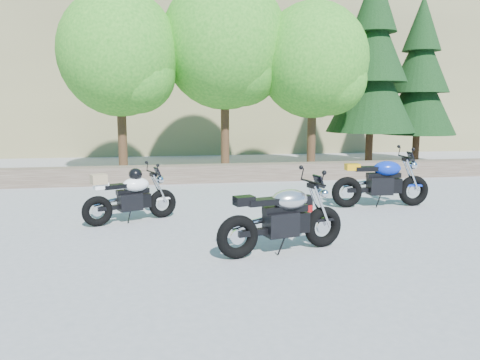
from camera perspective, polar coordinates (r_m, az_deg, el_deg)
name	(u,v)px	position (r m, az deg, el deg)	size (l,w,h in m)	color
ground	(238,231)	(8.26, -0.22, -6.25)	(90.00, 90.00, 0.00)	gray
stone_wall	(208,173)	(13.57, -3.97, 0.80)	(22.00, 0.55, 0.50)	brown
hillside	(217,34)	(36.52, -2.79, 17.32)	(80.00, 30.00, 15.00)	olive
tree_decid_left	(123,58)	(15.12, -14.11, 14.25)	(3.67, 3.67, 5.62)	#382314
tree_decid_mid	(228,48)	(15.68, -1.45, 15.80)	(4.08, 4.08, 6.24)	#382314
tree_decid_right	(317,65)	(15.68, 9.36, 13.70)	(3.54, 3.54, 5.41)	#382314
conifer_near	(373,64)	(17.79, 15.86, 13.49)	(3.17, 3.17, 7.06)	#382314
conifer_far	(420,77)	(19.31, 21.07, 11.63)	(2.82, 2.82, 6.27)	#382314
silver_bike	(283,219)	(7.00, 5.27, -4.78)	(2.06, 0.78, 1.05)	black
white_bike	(130,196)	(9.04, -13.23, -1.90)	(1.75, 0.88, 1.02)	black
blue_bike	(381,182)	(10.61, 16.87, -0.28)	(2.20, 0.70, 1.10)	black
backpack	(305,204)	(9.81, 7.98, -2.90)	(0.29, 0.27, 0.34)	black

